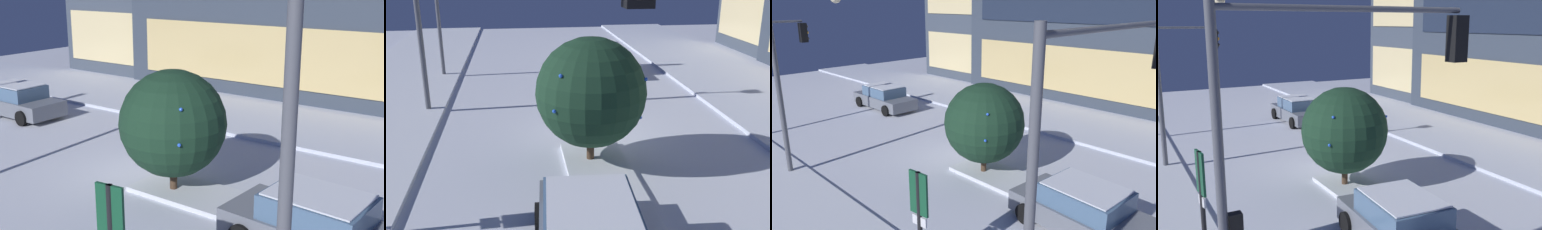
{
  "view_description": "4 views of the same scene",
  "coord_description": "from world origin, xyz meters",
  "views": [
    {
      "loc": [
        10.19,
        -11.33,
        6.2
      ],
      "look_at": [
        1.37,
        0.91,
        2.06
      ],
      "focal_mm": 47.39,
      "sensor_mm": 36.0,
      "label": 1
    },
    {
      "loc": [
        13.37,
        -2.42,
        5.64
      ],
      "look_at": [
        1.59,
        -0.74,
        1.48
      ],
      "focal_mm": 41.68,
      "sensor_mm": 36.0,
      "label": 2
    },
    {
      "loc": [
        10.9,
        -10.63,
        6.62
      ],
      "look_at": [
        -0.87,
        0.99,
        1.64
      ],
      "focal_mm": 35.24,
      "sensor_mm": 36.0,
      "label": 3
    },
    {
      "loc": [
        15.31,
        -7.59,
        5.91
      ],
      "look_at": [
        -0.75,
        1.13,
        2.12
      ],
      "focal_mm": 41.7,
      "sensor_mm": 36.0,
      "label": 4
    }
  ],
  "objects": [
    {
      "name": "traffic_light_corner_near_right",
      "position": [
        7.81,
        -3.96,
        4.42
      ],
      "size": [
        0.32,
        5.59,
        6.37
      ],
      "rotation": [
        0.0,
        0.0,
        1.57
      ],
      "color": "#565960",
      "rests_on": "ground"
    },
    {
      "name": "ground",
      "position": [
        0.0,
        0.0,
        0.0
      ],
      "size": [
        52.0,
        52.0,
        0.0
      ],
      "primitive_type": "plane",
      "color": "silver"
    },
    {
      "name": "median_strip",
      "position": [
        4.9,
        -0.24,
        0.07
      ],
      "size": [
        9.0,
        1.8,
        0.14
      ],
      "primitive_type": "cube",
      "color": "silver",
      "rests_on": "ground"
    },
    {
      "name": "decorated_tree_median",
      "position": [
        1.63,
        -0.39,
        2.14
      ],
      "size": [
        3.11,
        3.11,
        3.7
      ],
      "color": "#473323",
      "rests_on": "ground"
    },
    {
      "name": "car_far",
      "position": [
        -9.46,
        2.25,
        0.71
      ],
      "size": [
        4.72,
        2.1,
        1.49
      ],
      "rotation": [
        0.0,
        0.0,
        3.14
      ],
      "color": "slate",
      "rests_on": "ground"
    }
  ]
}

